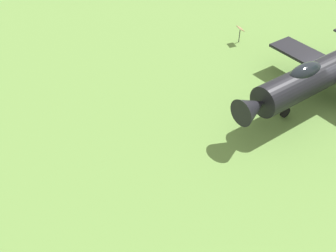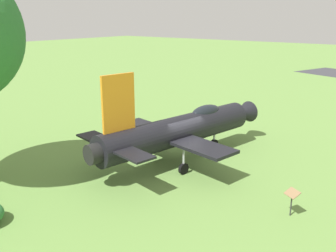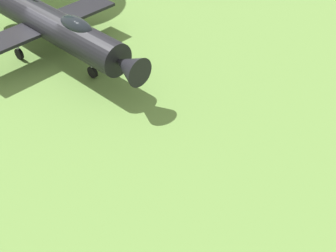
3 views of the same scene
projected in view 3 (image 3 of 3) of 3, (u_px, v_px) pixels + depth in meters
The scene contains 2 objects.
ground_plane at pixel (56, 55), 24.51m from camera, with size 200.00×200.00×0.00m, color #668E42.
display_jet at pixel (55, 25), 23.13m from camera, with size 8.24×12.25×5.37m.
Camera 3 is at (-14.59, -16.55, 12.79)m, focal length 49.47 mm.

